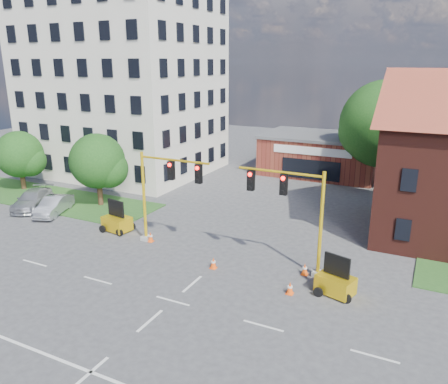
% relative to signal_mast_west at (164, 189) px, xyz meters
% --- Properties ---
extents(ground, '(120.00, 120.00, 0.00)m').
position_rel_signal_mast_west_xyz_m(ground, '(4.36, -6.00, -3.92)').
color(ground, '#404042').
rests_on(ground, ground).
extents(grass_verge_nw, '(22.00, 6.00, 0.08)m').
position_rel_signal_mast_west_xyz_m(grass_verge_nw, '(-15.64, 4.00, -3.88)').
color(grass_verge_nw, '#25511E').
rests_on(grass_verge_nw, ground).
extents(lane_markings, '(60.00, 36.00, 0.01)m').
position_rel_signal_mast_west_xyz_m(lane_markings, '(4.36, -9.00, -3.91)').
color(lane_markings, silver).
rests_on(lane_markings, ground).
extents(office_block, '(18.40, 15.40, 20.60)m').
position_rel_signal_mast_west_xyz_m(office_block, '(-15.64, 15.91, 6.39)').
color(office_block, beige).
rests_on(office_block, ground).
extents(brick_shop, '(12.40, 8.40, 4.30)m').
position_rel_signal_mast_west_xyz_m(brick_shop, '(4.36, 23.99, -1.76)').
color(brick_shop, maroon).
rests_on(brick_shop, ground).
extents(tree_large, '(8.69, 8.27, 10.30)m').
position_rel_signal_mast_west_xyz_m(tree_large, '(11.28, 21.08, 1.99)').
color(tree_large, '#372614').
rests_on(tree_large, ground).
extents(tree_nw_front, '(4.82, 4.59, 6.19)m').
position_rel_signal_mast_west_xyz_m(tree_nw_front, '(-9.41, 4.58, -0.20)').
color(tree_nw_front, '#372614').
rests_on(tree_nw_front, ground).
extents(tree_nw_rear, '(4.61, 4.39, 5.65)m').
position_rel_signal_mast_west_xyz_m(tree_nw_rear, '(-19.42, 5.08, -0.61)').
color(tree_nw_rear, '#372614').
rests_on(tree_nw_rear, ground).
extents(signal_mast_west, '(5.30, 0.60, 6.20)m').
position_rel_signal_mast_west_xyz_m(signal_mast_west, '(0.00, 0.00, 0.00)').
color(signal_mast_west, gray).
rests_on(signal_mast_west, ground).
extents(signal_mast_east, '(5.30, 0.60, 6.20)m').
position_rel_signal_mast_west_xyz_m(signal_mast_east, '(8.71, 0.00, 0.00)').
color(signal_mast_east, gray).
rests_on(signal_mast_east, ground).
extents(trailer_west, '(2.16, 1.61, 2.25)m').
position_rel_signal_mast_west_xyz_m(trailer_west, '(-4.51, 0.44, -3.22)').
color(trailer_west, yellow).
rests_on(trailer_west, ground).
extents(trailer_east, '(2.16, 1.74, 2.14)m').
position_rel_signal_mast_west_xyz_m(trailer_east, '(11.70, -1.58, -3.25)').
color(trailer_east, yellow).
rests_on(trailer_east, ground).
extents(cone_a, '(0.40, 0.40, 0.70)m').
position_rel_signal_mast_west_xyz_m(cone_a, '(-1.21, -0.10, -3.58)').
color(cone_a, '#FA4E0D').
rests_on(cone_a, ground).
extents(cone_b, '(0.40, 0.40, 0.70)m').
position_rel_signal_mast_west_xyz_m(cone_b, '(4.52, -1.76, -3.58)').
color(cone_b, '#FA4E0D').
rests_on(cone_b, ground).
extents(cone_c, '(0.40, 0.40, 0.70)m').
position_rel_signal_mast_west_xyz_m(cone_c, '(9.55, -2.63, -3.58)').
color(cone_c, '#FA4E0D').
rests_on(cone_c, ground).
extents(cone_d, '(0.40, 0.40, 0.70)m').
position_rel_signal_mast_west_xyz_m(cone_d, '(9.63, -0.15, -3.58)').
color(cone_d, '#FA4E0D').
rests_on(cone_d, ground).
extents(sedan_silver_front, '(2.89, 4.62, 1.44)m').
position_rel_signal_mast_west_xyz_m(sedan_silver_front, '(-11.51, 1.13, -3.20)').
color(sedan_silver_front, '#9D9FA4').
rests_on(sedan_silver_front, ground).
extents(sedan_silver_rear, '(3.98, 5.44, 1.47)m').
position_rel_signal_mast_west_xyz_m(sedan_silver_rear, '(-14.34, 1.48, -3.19)').
color(sedan_silver_rear, '#9D9FA4').
rests_on(sedan_silver_rear, ground).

